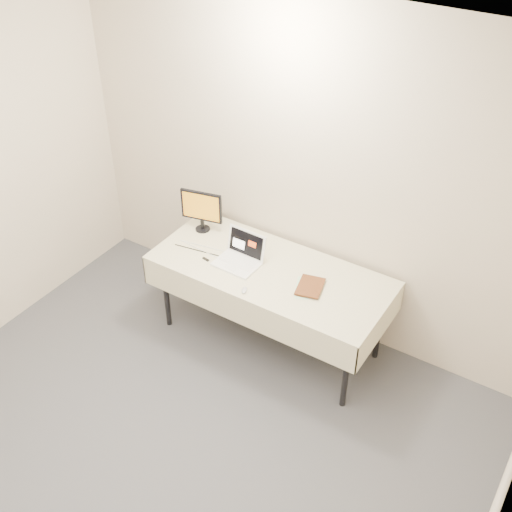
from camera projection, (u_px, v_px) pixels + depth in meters
The scene contains 9 objects.
back_wall at pixel (303, 174), 4.83m from camera, with size 4.00×0.10×2.70m, color beige.
table at pixel (270, 276), 4.92m from camera, with size 1.86×0.81×0.74m.
laptop at pixel (241, 256), 4.93m from camera, with size 0.34×0.29×0.23m.
monitor at pixel (202, 208), 5.19m from camera, with size 0.35×0.15×0.36m.
book at pixel (299, 273), 4.66m from camera, with size 0.18×0.02×0.24m, color #94471B.
alarm_clock at pixel (238, 233), 5.24m from camera, with size 0.11×0.08×0.04m.
clicker at pixel (244, 290), 4.68m from camera, with size 0.04×0.08×0.02m, color #BABABC.
paper_form at pixel (303, 288), 4.71m from camera, with size 0.10×0.26×0.00m, color #B8E2B3.
usb_dongle at pixel (206, 259), 4.98m from camera, with size 0.06×0.02×0.01m, color black.
Camera 1 is at (1.98, -1.26, 3.75)m, focal length 45.00 mm.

